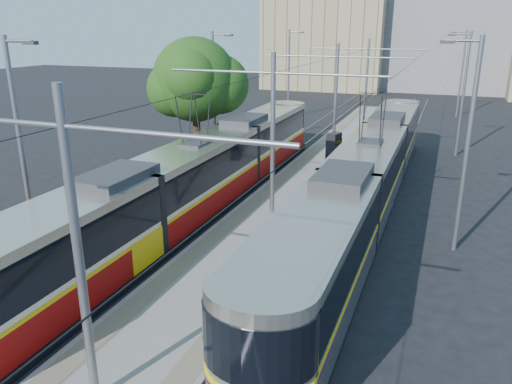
% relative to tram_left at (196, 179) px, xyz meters
% --- Properties ---
extents(ground, '(160.00, 160.00, 0.00)m').
position_rel_tram_left_xyz_m(ground, '(3.60, -7.90, -1.71)').
color(ground, black).
rests_on(ground, ground).
extents(platform, '(4.00, 50.00, 0.30)m').
position_rel_tram_left_xyz_m(platform, '(3.60, 9.10, -1.56)').
color(platform, gray).
rests_on(platform, ground).
extents(tactile_strip_left, '(0.70, 50.00, 0.01)m').
position_rel_tram_left_xyz_m(tactile_strip_left, '(2.15, 9.10, -1.40)').
color(tactile_strip_left, gray).
rests_on(tactile_strip_left, platform).
extents(tactile_strip_right, '(0.70, 50.00, 0.01)m').
position_rel_tram_left_xyz_m(tactile_strip_right, '(5.05, 9.10, -1.40)').
color(tactile_strip_right, gray).
rests_on(tactile_strip_right, platform).
extents(rails, '(8.71, 70.00, 0.03)m').
position_rel_tram_left_xyz_m(rails, '(3.60, 9.10, -1.69)').
color(rails, gray).
rests_on(rails, ground).
extents(track_arrow, '(1.20, 5.00, 0.01)m').
position_rel_tram_left_xyz_m(track_arrow, '(0.00, -10.90, -1.70)').
color(track_arrow, silver).
rests_on(track_arrow, ground).
extents(tram_left, '(2.43, 28.85, 5.50)m').
position_rel_tram_left_xyz_m(tram_left, '(0.00, 0.00, 0.00)').
color(tram_left, black).
rests_on(tram_left, ground).
extents(tram_right, '(2.43, 29.98, 5.50)m').
position_rel_tram_left_xyz_m(tram_right, '(7.20, 3.06, 0.15)').
color(tram_right, black).
rests_on(tram_right, ground).
extents(catenary, '(9.20, 70.00, 7.00)m').
position_rel_tram_left_xyz_m(catenary, '(3.60, 6.26, 2.82)').
color(catenary, gray).
rests_on(catenary, platform).
extents(street_lamps, '(15.18, 38.22, 8.00)m').
position_rel_tram_left_xyz_m(street_lamps, '(3.60, 13.10, 2.47)').
color(street_lamps, gray).
rests_on(street_lamps, ground).
extents(shelter, '(0.79, 1.07, 2.11)m').
position_rel_tram_left_xyz_m(shelter, '(4.32, 8.90, -0.30)').
color(shelter, black).
rests_on(shelter, platform).
extents(tree, '(5.34, 4.93, 7.75)m').
position_rel_tram_left_xyz_m(tree, '(-3.24, 7.13, 3.54)').
color(tree, '#382314').
rests_on(tree, ground).
extents(building_left, '(16.32, 12.24, 14.02)m').
position_rel_tram_left_xyz_m(building_left, '(-6.40, 52.10, 5.31)').
color(building_left, tan).
rests_on(building_left, ground).
extents(building_centre, '(18.36, 14.28, 17.15)m').
position_rel_tram_left_xyz_m(building_centre, '(9.60, 56.10, 6.88)').
color(building_centre, gray).
rests_on(building_centre, ground).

